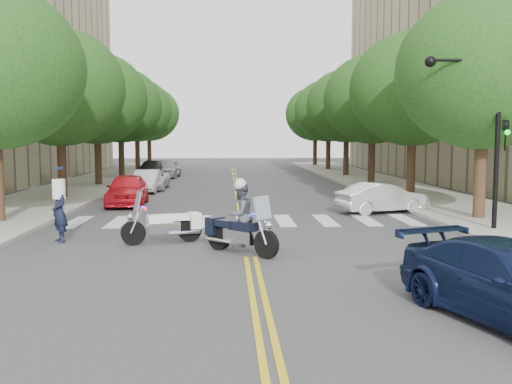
{
  "coord_description": "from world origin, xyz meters",
  "views": [
    {
      "loc": [
        -0.6,
        -14.71,
        3.16
      ],
      "look_at": [
        0.36,
        4.4,
        1.3
      ],
      "focal_mm": 40.0,
      "sensor_mm": 36.0,
      "label": 1
    }
  ],
  "objects": [
    {
      "name": "parked_car_b",
      "position": [
        -5.2,
        18.0,
        0.63
      ],
      "size": [
        1.36,
        3.85,
        1.27
      ],
      "primitive_type": "imported",
      "rotation": [
        0.0,
        0.0,
        0.0
      ],
      "color": "silver",
      "rests_on": "ground"
    },
    {
      "name": "tree_l_3",
      "position": [
        -8.8,
        30.0,
        5.55
      ],
      "size": [
        6.4,
        6.4,
        8.45
      ],
      "color": "#382316",
      "rests_on": "ground"
    },
    {
      "name": "ground",
      "position": [
        0.0,
        0.0,
        0.0
      ],
      "size": [
        140.0,
        140.0,
        0.0
      ],
      "primitive_type": "plane",
      "color": "#38383A",
      "rests_on": "ground"
    },
    {
      "name": "tree_r_0",
      "position": [
        8.8,
        6.0,
        5.55
      ],
      "size": [
        6.4,
        6.4,
        8.45
      ],
      "color": "#382316",
      "rests_on": "ground"
    },
    {
      "name": "tree_r_4",
      "position": [
        8.8,
        38.0,
        5.55
      ],
      "size": [
        6.4,
        6.4,
        8.45
      ],
      "color": "#382316",
      "rests_on": "ground"
    },
    {
      "name": "sidewalk_left",
      "position": [
        -9.5,
        22.0,
        0.07
      ],
      "size": [
        5.0,
        60.0,
        0.15
      ],
      "primitive_type": "cube",
      "color": "#9E9991",
      "rests_on": "ground"
    },
    {
      "name": "parked_car_d",
      "position": [
        -6.3,
        28.5,
        0.67
      ],
      "size": [
        2.04,
        4.67,
        1.34
      ],
      "primitive_type": "imported",
      "rotation": [
        0.0,
        0.0,
        -0.04
      ],
      "color": "black",
      "rests_on": "ground"
    },
    {
      "name": "parked_car_a",
      "position": [
        -5.2,
        11.66,
        0.73
      ],
      "size": [
        1.96,
        4.38,
        1.46
      ],
      "primitive_type": "imported",
      "rotation": [
        0.0,
        0.0,
        0.06
      ],
      "color": "red",
      "rests_on": "ground"
    },
    {
      "name": "traffic_signal_pole",
      "position": [
        7.72,
        3.5,
        3.72
      ],
      "size": [
        2.82,
        0.42,
        6.0
      ],
      "color": "black",
      "rests_on": "ground"
    },
    {
      "name": "tree_r_3",
      "position": [
        8.8,
        30.0,
        5.55
      ],
      "size": [
        6.4,
        6.4,
        8.45
      ],
      "color": "#382316",
      "rests_on": "ground"
    },
    {
      "name": "tree_r_2",
      "position": [
        8.8,
        22.0,
        5.55
      ],
      "size": [
        6.4,
        6.4,
        8.45
      ],
      "color": "#382316",
      "rests_on": "ground"
    },
    {
      "name": "tree_r_1",
      "position": [
        8.8,
        14.0,
        5.55
      ],
      "size": [
        6.4,
        6.4,
        8.45
      ],
      "color": "#382316",
      "rests_on": "ground"
    },
    {
      "name": "convertible",
      "position": [
        5.82,
        8.5,
        0.63
      ],
      "size": [
        4.06,
        2.45,
        1.26
      ],
      "primitive_type": "imported",
      "rotation": [
        0.0,
        0.0,
        1.88
      ],
      "color": "silver",
      "rests_on": "ground"
    },
    {
      "name": "motorcycle_parked",
      "position": [
        -2.35,
        2.2,
        0.54
      ],
      "size": [
        2.34,
        1.09,
        1.56
      ],
      "rotation": [
        0.0,
        0.0,
        1.9
      ],
      "color": "black",
      "rests_on": "ground"
    },
    {
      "name": "motorcycle_police",
      "position": [
        -0.3,
        0.55,
        0.91
      ],
      "size": [
        1.97,
        1.98,
        2.05
      ],
      "rotation": [
        0.0,
        0.0,
        3.92
      ],
      "color": "black",
      "rests_on": "ground"
    },
    {
      "name": "parked_car_c",
      "position": [
        -5.2,
        19.5,
        0.59
      ],
      "size": [
        1.99,
        4.28,
        1.19
      ],
      "primitive_type": "imported",
      "rotation": [
        0.0,
        0.0,
        -0.0
      ],
      "color": "#BABCC2",
      "rests_on": "ground"
    },
    {
      "name": "parked_car_e",
      "position": [
        -5.2,
        29.69,
        0.71
      ],
      "size": [
        2.01,
        4.32,
        1.43
      ],
      "primitive_type": "imported",
      "rotation": [
        0.0,
        0.0,
        -0.08
      ],
      "color": "gray",
      "rests_on": "ground"
    },
    {
      "name": "tree_r_5",
      "position": [
        8.8,
        46.0,
        5.55
      ],
      "size": [
        6.4,
        6.4,
        8.45
      ],
      "color": "#382316",
      "rests_on": "ground"
    },
    {
      "name": "tree_l_5",
      "position": [
        -8.8,
        46.0,
        5.55
      ],
      "size": [
        6.4,
        6.4,
        8.45
      ],
      "color": "#382316",
      "rests_on": "ground"
    },
    {
      "name": "tree_l_2",
      "position": [
        -8.8,
        22.0,
        5.55
      ],
      "size": [
        6.4,
        6.4,
        8.45
      ],
      "color": "#382316",
      "rests_on": "ground"
    },
    {
      "name": "officer_standing",
      "position": [
        -5.63,
        2.49,
        0.91
      ],
      "size": [
        0.74,
        0.8,
        1.83
      ],
      "primitive_type": "imported",
      "rotation": [
        0.0,
        0.0,
        -0.95
      ],
      "color": "black",
      "rests_on": "ground"
    },
    {
      "name": "tree_l_1",
      "position": [
        -8.8,
        14.0,
        5.55
      ],
      "size": [
        6.4,
        6.4,
        8.45
      ],
      "color": "#382316",
      "rests_on": "ground"
    },
    {
      "name": "sidewalk_right",
      "position": [
        9.5,
        22.0,
        0.07
      ],
      "size": [
        5.0,
        60.0,
        0.15
      ],
      "primitive_type": "cube",
      "color": "#9E9991",
      "rests_on": "ground"
    },
    {
      "name": "tree_l_4",
      "position": [
        -8.8,
        38.0,
        5.55
      ],
      "size": [
        6.4,
        6.4,
        8.45
      ],
      "color": "#382316",
      "rests_on": "ground"
    }
  ]
}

